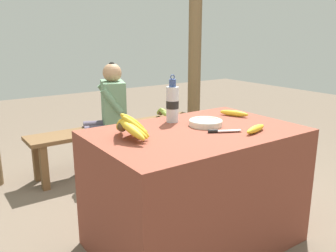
{
  "coord_description": "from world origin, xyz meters",
  "views": [
    {
      "loc": [
        -1.29,
        -1.57,
        1.31
      ],
      "look_at": [
        -0.17,
        0.05,
        0.79
      ],
      "focal_mm": 38.0,
      "sensor_mm": 36.0,
      "label": 1
    }
  ],
  "objects_px": {
    "loose_banana_side": "(234,113)",
    "wooden_bench": "(120,132)",
    "loose_banana_front": "(256,129)",
    "knife": "(220,131)",
    "banana_bunch_ripe": "(130,126)",
    "water_bottle": "(173,103)",
    "seated_vendor": "(108,110)",
    "support_post_far": "(195,47)",
    "serving_bowl": "(206,122)",
    "banana_bunch_green": "(164,113)"
  },
  "relations": [
    {
      "from": "water_bottle",
      "to": "loose_banana_front",
      "type": "height_order",
      "value": "water_bottle"
    },
    {
      "from": "wooden_bench",
      "to": "seated_vendor",
      "type": "bearing_deg",
      "value": -172.63
    },
    {
      "from": "banana_bunch_ripe",
      "to": "seated_vendor",
      "type": "height_order",
      "value": "seated_vendor"
    },
    {
      "from": "seated_vendor",
      "to": "banana_bunch_green",
      "type": "height_order",
      "value": "seated_vendor"
    },
    {
      "from": "knife",
      "to": "seated_vendor",
      "type": "relative_size",
      "value": 0.18
    },
    {
      "from": "serving_bowl",
      "to": "water_bottle",
      "type": "bearing_deg",
      "value": 119.16
    },
    {
      "from": "loose_banana_front",
      "to": "loose_banana_side",
      "type": "distance_m",
      "value": 0.41
    },
    {
      "from": "serving_bowl",
      "to": "support_post_far",
      "type": "relative_size",
      "value": 0.09
    },
    {
      "from": "knife",
      "to": "wooden_bench",
      "type": "relative_size",
      "value": 0.11
    },
    {
      "from": "serving_bowl",
      "to": "loose_banana_side",
      "type": "relative_size",
      "value": 1.03
    },
    {
      "from": "banana_bunch_green",
      "to": "support_post_far",
      "type": "height_order",
      "value": "support_post_far"
    },
    {
      "from": "seated_vendor",
      "to": "banana_bunch_ripe",
      "type": "bearing_deg",
      "value": 88.78
    },
    {
      "from": "knife",
      "to": "seated_vendor",
      "type": "bearing_deg",
      "value": 115.17
    },
    {
      "from": "banana_bunch_ripe",
      "to": "seated_vendor",
      "type": "distance_m",
      "value": 1.48
    },
    {
      "from": "banana_bunch_ripe",
      "to": "loose_banana_side",
      "type": "bearing_deg",
      "value": 4.4
    },
    {
      "from": "knife",
      "to": "support_post_far",
      "type": "relative_size",
      "value": 0.08
    },
    {
      "from": "serving_bowl",
      "to": "loose_banana_front",
      "type": "bearing_deg",
      "value": -64.11
    },
    {
      "from": "loose_banana_side",
      "to": "support_post_far",
      "type": "distance_m",
      "value": 1.85
    },
    {
      "from": "serving_bowl",
      "to": "knife",
      "type": "distance_m",
      "value": 0.17
    },
    {
      "from": "seated_vendor",
      "to": "knife",
      "type": "bearing_deg",
      "value": 108.28
    },
    {
      "from": "banana_bunch_ripe",
      "to": "wooden_bench",
      "type": "distance_m",
      "value": 1.6
    },
    {
      "from": "loose_banana_front",
      "to": "wooden_bench",
      "type": "bearing_deg",
      "value": 90.8
    },
    {
      "from": "serving_bowl",
      "to": "seated_vendor",
      "type": "height_order",
      "value": "seated_vendor"
    },
    {
      "from": "serving_bowl",
      "to": "loose_banana_side",
      "type": "height_order",
      "value": "loose_banana_side"
    },
    {
      "from": "knife",
      "to": "loose_banana_front",
      "type": "bearing_deg",
      "value": -6.94
    },
    {
      "from": "loose_banana_side",
      "to": "loose_banana_front",
      "type": "bearing_deg",
      "value": -117.59
    },
    {
      "from": "serving_bowl",
      "to": "water_bottle",
      "type": "xyz_separation_m",
      "value": [
        -0.11,
        0.2,
        0.1
      ]
    },
    {
      "from": "water_bottle",
      "to": "banana_bunch_green",
      "type": "distance_m",
      "value": 1.47
    },
    {
      "from": "serving_bowl",
      "to": "support_post_far",
      "type": "distance_m",
      "value": 2.1
    },
    {
      "from": "knife",
      "to": "wooden_bench",
      "type": "xyz_separation_m",
      "value": [
        0.15,
        1.58,
        -0.4
      ]
    },
    {
      "from": "banana_bunch_ripe",
      "to": "knife",
      "type": "xyz_separation_m",
      "value": [
        0.49,
        -0.19,
        -0.06
      ]
    },
    {
      "from": "wooden_bench",
      "to": "support_post_far",
      "type": "distance_m",
      "value": 1.4
    },
    {
      "from": "loose_banana_front",
      "to": "knife",
      "type": "distance_m",
      "value": 0.21
    },
    {
      "from": "loose_banana_front",
      "to": "banana_bunch_ripe",
      "type": "bearing_deg",
      "value": 155.45
    },
    {
      "from": "wooden_bench",
      "to": "banana_bunch_green",
      "type": "distance_m",
      "value": 0.54
    },
    {
      "from": "water_bottle",
      "to": "banana_bunch_green",
      "type": "height_order",
      "value": "water_bottle"
    },
    {
      "from": "water_bottle",
      "to": "seated_vendor",
      "type": "xyz_separation_m",
      "value": [
        0.1,
        1.2,
        -0.27
      ]
    },
    {
      "from": "banana_bunch_ripe",
      "to": "loose_banana_front",
      "type": "distance_m",
      "value": 0.73
    },
    {
      "from": "seated_vendor",
      "to": "banana_bunch_green",
      "type": "relative_size",
      "value": 3.45
    },
    {
      "from": "water_bottle",
      "to": "banana_bunch_green",
      "type": "bearing_deg",
      "value": 58.34
    },
    {
      "from": "banana_bunch_ripe",
      "to": "serving_bowl",
      "type": "xyz_separation_m",
      "value": [
        0.52,
        -0.02,
        -0.05
      ]
    },
    {
      "from": "banana_bunch_ripe",
      "to": "banana_bunch_green",
      "type": "xyz_separation_m",
      "value": [
        1.16,
        1.39,
        -0.33
      ]
    },
    {
      "from": "knife",
      "to": "banana_bunch_green",
      "type": "relative_size",
      "value": 0.62
    },
    {
      "from": "water_bottle",
      "to": "knife",
      "type": "distance_m",
      "value": 0.39
    },
    {
      "from": "loose_banana_side",
      "to": "serving_bowl",
      "type": "bearing_deg",
      "value": -165.52
    },
    {
      "from": "support_post_far",
      "to": "serving_bowl",
      "type": "bearing_deg",
      "value": -126.84
    },
    {
      "from": "loose_banana_side",
      "to": "wooden_bench",
      "type": "xyz_separation_m",
      "value": [
        -0.22,
        1.32,
        -0.41
      ]
    },
    {
      "from": "loose_banana_side",
      "to": "wooden_bench",
      "type": "distance_m",
      "value": 1.4
    },
    {
      "from": "banana_bunch_ripe",
      "to": "support_post_far",
      "type": "distance_m",
      "value": 2.43
    },
    {
      "from": "water_bottle",
      "to": "seated_vendor",
      "type": "height_order",
      "value": "water_bottle"
    }
  ]
}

